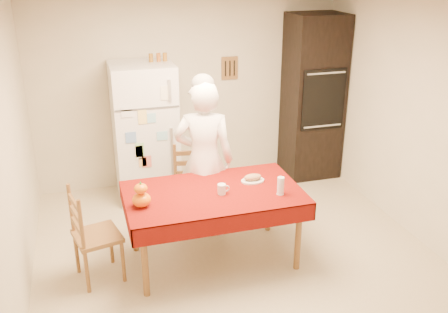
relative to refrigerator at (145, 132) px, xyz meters
name	(u,v)px	position (x,y,z in m)	size (l,w,h in m)	color
floor	(242,266)	(0.65, -1.88, -0.85)	(4.50, 4.50, 0.00)	tan
room_shell	(245,110)	(0.65, -1.88, 0.77)	(4.02, 4.52, 2.51)	beige
refrigerator	(145,132)	(0.00, 0.00, 0.00)	(0.75, 0.74, 1.70)	white
oven_cabinet	(313,97)	(2.28, 0.05, 0.25)	(0.70, 0.62, 2.20)	black
dining_table	(213,198)	(0.41, -1.68, -0.16)	(1.70, 1.00, 0.76)	brown
chair_far	(192,184)	(0.37, -0.93, -0.34)	(0.48, 0.46, 0.95)	brown
chair_left	(90,232)	(-0.77, -1.68, -0.34)	(0.49, 0.50, 0.95)	brown
seated_woman	(204,160)	(0.46, -1.13, 0.02)	(0.63, 0.41, 1.73)	white
coffee_mug	(222,189)	(0.48, -1.75, -0.04)	(0.08, 0.08, 0.10)	silver
pumpkin_lower	(142,200)	(-0.29, -1.79, -0.02)	(0.17, 0.17, 0.13)	#EA5B05
pumpkin_upper	(141,189)	(-0.29, -1.79, 0.09)	(0.12, 0.12, 0.09)	#C95404
wine_glass	(281,186)	(1.01, -1.92, 0.00)	(0.07, 0.07, 0.18)	silver
bread_plate	(253,181)	(0.85, -1.57, -0.08)	(0.24, 0.24, 0.02)	silver
bread_loaf	(253,177)	(0.85, -1.57, -0.04)	(0.18, 0.10, 0.06)	#AE7C56
spice_jar_left	(151,58)	(0.13, 0.05, 0.90)	(0.05, 0.05, 0.10)	brown
spice_jar_mid	(159,57)	(0.22, 0.05, 0.90)	(0.05, 0.05, 0.10)	#99511B
spice_jar_right	(165,57)	(0.30, 0.05, 0.90)	(0.05, 0.05, 0.10)	#935F1A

